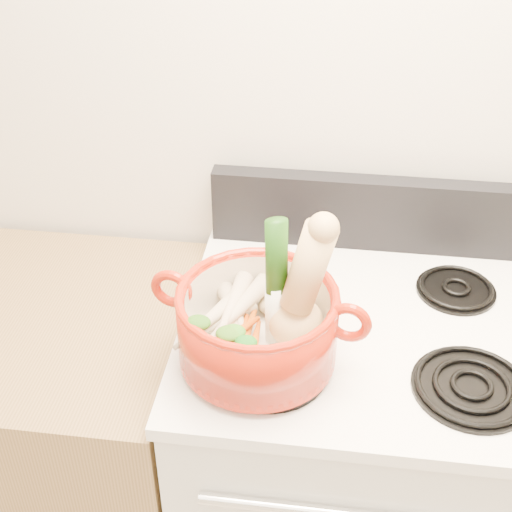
# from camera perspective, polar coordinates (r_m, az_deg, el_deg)

# --- Properties ---
(wall_back) EXTENTS (3.50, 0.02, 2.60)m
(wall_back) POSITION_cam_1_polar(r_m,az_deg,el_deg) (1.63, 10.19, 12.14)
(wall_back) COLOR silver
(wall_back) RESTS_ON floor
(stove_body) EXTENTS (0.76, 0.65, 0.92)m
(stove_body) POSITION_cam_1_polar(r_m,az_deg,el_deg) (1.86, 7.59, -17.01)
(stove_body) COLOR silver
(stove_body) RESTS_ON floor
(cooktop) EXTENTS (0.78, 0.67, 0.03)m
(cooktop) POSITION_cam_1_polar(r_m,az_deg,el_deg) (1.52, 8.96, -5.92)
(cooktop) COLOR white
(cooktop) RESTS_ON stove_body
(control_backsplash) EXTENTS (0.76, 0.05, 0.18)m
(control_backsplash) POSITION_cam_1_polar(r_m,az_deg,el_deg) (1.70, 9.32, 3.40)
(control_backsplash) COLOR black
(control_backsplash) RESTS_ON cooktop
(burner_front_left) EXTENTS (0.22, 0.22, 0.02)m
(burner_front_left) POSITION_cam_1_polar(r_m,az_deg,el_deg) (1.38, 1.07, -8.88)
(burner_front_left) COLOR black
(burner_front_left) RESTS_ON cooktop
(burner_front_right) EXTENTS (0.22, 0.22, 0.02)m
(burner_front_right) POSITION_cam_1_polar(r_m,az_deg,el_deg) (1.41, 16.87, -9.93)
(burner_front_right) COLOR black
(burner_front_right) RESTS_ON cooktop
(burner_back_left) EXTENTS (0.17, 0.17, 0.02)m
(burner_back_left) POSITION_cam_1_polar(r_m,az_deg,el_deg) (1.61, 2.32, -1.51)
(burner_back_left) COLOR black
(burner_back_left) RESTS_ON cooktop
(burner_back_right) EXTENTS (0.17, 0.17, 0.02)m
(burner_back_right) POSITION_cam_1_polar(r_m,az_deg,el_deg) (1.63, 15.72, -2.50)
(burner_back_right) COLOR black
(burner_back_right) RESTS_ON cooktop
(dutch_oven) EXTENTS (0.35, 0.35, 0.15)m
(dutch_oven) POSITION_cam_1_polar(r_m,az_deg,el_deg) (1.35, 0.11, -5.62)
(dutch_oven) COLOR #A11B09
(dutch_oven) RESTS_ON burner_front_left
(pot_handle_left) EXTENTS (0.09, 0.03, 0.08)m
(pot_handle_left) POSITION_cam_1_polar(r_m,az_deg,el_deg) (1.36, -6.77, -2.61)
(pot_handle_left) COLOR #A11B09
(pot_handle_left) RESTS_ON dutch_oven
(pot_handle_right) EXTENTS (0.09, 0.03, 0.08)m
(pot_handle_right) POSITION_cam_1_polar(r_m,az_deg,el_deg) (1.29, 7.43, -5.29)
(pot_handle_right) COLOR #A11B09
(pot_handle_right) RESTS_ON dutch_oven
(squash) EXTENTS (0.20, 0.17, 0.28)m
(squash) POSITION_cam_1_polar(r_m,az_deg,el_deg) (1.30, 3.33, -2.42)
(squash) COLOR tan
(squash) RESTS_ON dutch_oven
(leek) EXTENTS (0.06, 0.07, 0.28)m
(leek) POSITION_cam_1_polar(r_m,az_deg,el_deg) (1.30, 1.60, -2.05)
(leek) COLOR white
(leek) RESTS_ON dutch_oven
(ginger) EXTENTS (0.09, 0.08, 0.04)m
(ginger) POSITION_cam_1_polar(r_m,az_deg,el_deg) (1.43, 1.72, -3.94)
(ginger) COLOR tan
(ginger) RESTS_ON dutch_oven
(parsnip_0) EXTENTS (0.07, 0.22, 0.06)m
(parsnip_0) POSITION_cam_1_polar(r_m,az_deg,el_deg) (1.37, -2.07, -5.83)
(parsnip_0) COLOR beige
(parsnip_0) RESTS_ON dutch_oven
(parsnip_1) EXTENTS (0.16, 0.15, 0.05)m
(parsnip_1) POSITION_cam_1_polar(r_m,az_deg,el_deg) (1.38, -3.41, -5.41)
(parsnip_1) COLOR beige
(parsnip_1) RESTS_ON dutch_oven
(parsnip_2) EXTENTS (0.12, 0.18, 0.05)m
(parsnip_2) POSITION_cam_1_polar(r_m,az_deg,el_deg) (1.39, -1.56, -4.66)
(parsnip_2) COLOR beige
(parsnip_2) RESTS_ON dutch_oven
(parsnip_3) EXTENTS (0.13, 0.16, 0.05)m
(parsnip_3) POSITION_cam_1_polar(r_m,az_deg,el_deg) (1.37, -3.99, -5.19)
(parsnip_3) COLOR beige
(parsnip_3) RESTS_ON dutch_oven
(parsnip_4) EXTENTS (0.13, 0.20, 0.06)m
(parsnip_4) POSITION_cam_1_polar(r_m,az_deg,el_deg) (1.37, -1.62, -4.45)
(parsnip_4) COLOR beige
(parsnip_4) RESTS_ON dutch_oven
(parsnip_5) EXTENTS (0.07, 0.20, 0.05)m
(parsnip_5) POSITION_cam_1_polar(r_m,az_deg,el_deg) (1.37, -2.14, -4.42)
(parsnip_5) COLOR #F1E3C4
(parsnip_5) RESTS_ON dutch_oven
(carrot_0) EXTENTS (0.06, 0.18, 0.05)m
(carrot_0) POSITION_cam_1_polar(r_m,az_deg,el_deg) (1.35, -1.04, -6.93)
(carrot_0) COLOR orange
(carrot_0) RESTS_ON dutch_oven
(carrot_1) EXTENTS (0.03, 0.15, 0.04)m
(carrot_1) POSITION_cam_1_polar(r_m,az_deg,el_deg) (1.34, -1.20, -7.02)
(carrot_1) COLOR #D7630A
(carrot_1) RESTS_ON dutch_oven
(carrot_2) EXTENTS (0.03, 0.16, 0.04)m
(carrot_2) POSITION_cam_1_polar(r_m,az_deg,el_deg) (1.31, -0.27, -7.72)
(carrot_2) COLOR #CD620A
(carrot_2) RESTS_ON dutch_oven
(carrot_3) EXTENTS (0.12, 0.14, 0.05)m
(carrot_3) POSITION_cam_1_polar(r_m,az_deg,el_deg) (1.33, -2.13, -6.62)
(carrot_3) COLOR #C45209
(carrot_3) RESTS_ON dutch_oven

